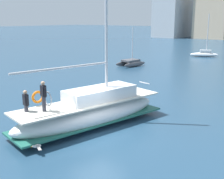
{
  "coord_description": "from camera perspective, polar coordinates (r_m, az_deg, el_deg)",
  "views": [
    {
      "loc": [
        9.81,
        -11.14,
        6.1
      ],
      "look_at": [
        -1.27,
        2.8,
        1.8
      ],
      "focal_mm": 47.41,
      "sensor_mm": 36.0,
      "label": 1
    }
  ],
  "objects": [
    {
      "name": "main_sailboat",
      "position": [
        17.14,
        -3.99,
        -4.12
      ],
      "size": [
        4.28,
        9.89,
        11.77
      ],
      "color": "silver",
      "rests_on": "ground"
    },
    {
      "name": "ground_plane",
      "position": [
        16.05,
        -2.69,
        -8.78
      ],
      "size": [
        400.0,
        400.0,
        0.0
      ],
      "primitive_type": "plane",
      "color": "navy"
    },
    {
      "name": "seagull",
      "position": [
        14.36,
        -14.29,
        -10.52
      ],
      "size": [
        0.91,
        0.51,
        0.16
      ],
      "color": "silver",
      "rests_on": "ground"
    },
    {
      "name": "moored_sloop_far",
      "position": [
        38.89,
        3.63,
        5.23
      ],
      "size": [
        2.46,
        4.18,
        5.03
      ],
      "color": "#4C4C51",
      "rests_on": "ground"
    },
    {
      "name": "moored_cutter_left",
      "position": [
        50.52,
        17.37,
        6.6
      ],
      "size": [
        4.38,
        2.95,
        6.78
      ],
      "color": "white",
      "rests_on": "ground"
    }
  ]
}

